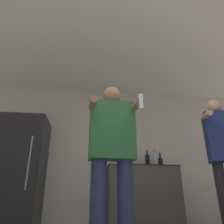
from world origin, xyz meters
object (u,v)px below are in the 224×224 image
object	(u,v)px
bottle_red_label	(161,162)
person_man_side	(223,153)
bottle_amber_bourbon	(155,161)
bottle_tall_gin	(148,161)
refrigerator	(17,171)
person_woman_foreground	(112,151)
bottle_brown_liquor	(129,161)

from	to	relation	value
bottle_red_label	person_man_side	world-z (taller)	person_man_side
bottle_amber_bourbon	person_man_side	bearing A→B (deg)	-70.17
bottle_red_label	bottle_amber_bourbon	bearing A→B (deg)	-180.00
bottle_red_label	bottle_tall_gin	size ratio (longest dim) A/B	0.84
refrigerator	bottle_red_label	world-z (taller)	refrigerator
refrigerator	person_woman_foreground	distance (m)	2.10
bottle_red_label	person_man_side	xyz separation A→B (m)	(0.37, -1.31, -0.10)
bottle_amber_bourbon	person_woman_foreground	bearing A→B (deg)	-118.84
refrigerator	person_woman_foreground	xyz separation A→B (m)	(1.33, -1.63, -0.00)
bottle_red_label	person_man_side	bearing A→B (deg)	-74.07
bottle_tall_gin	person_woman_foreground	xyz separation A→B (m)	(-0.84, -1.78, -0.23)
bottle_red_label	bottle_brown_liquor	size ratio (longest dim) A/B	0.94
bottle_tall_gin	person_man_side	xyz separation A→B (m)	(0.61, -1.31, -0.12)
bottle_red_label	person_man_side	size ratio (longest dim) A/B	0.16
refrigerator	person_man_side	bearing A→B (deg)	-22.59
refrigerator	bottle_tall_gin	xyz separation A→B (m)	(2.17, 0.15, 0.23)
refrigerator	bottle_tall_gin	size ratio (longest dim) A/B	5.33
bottle_red_label	bottle_amber_bourbon	distance (m)	0.10
bottle_tall_gin	bottle_amber_bourbon	size ratio (longest dim) A/B	1.03
refrigerator	bottle_brown_liquor	size ratio (longest dim) A/B	5.97
refrigerator	bottle_tall_gin	world-z (taller)	refrigerator
refrigerator	bottle_red_label	xyz separation A→B (m)	(2.41, 0.15, 0.21)
bottle_brown_liquor	bottle_tall_gin	size ratio (longest dim) A/B	0.89
bottle_brown_liquor	person_woman_foreground	bearing A→B (deg)	-105.69
bottle_brown_liquor	person_woman_foreground	distance (m)	1.86
person_man_side	bottle_amber_bourbon	bearing A→B (deg)	109.83
bottle_brown_liquor	person_man_side	world-z (taller)	person_man_side
bottle_brown_liquor	bottle_amber_bourbon	size ratio (longest dim) A/B	0.92
bottle_amber_bourbon	person_woman_foreground	size ratio (longest dim) A/B	0.20
bottle_tall_gin	person_woman_foreground	distance (m)	1.98
bottle_tall_gin	bottle_amber_bourbon	bearing A→B (deg)	0.00
bottle_brown_liquor	refrigerator	bearing A→B (deg)	-175.29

